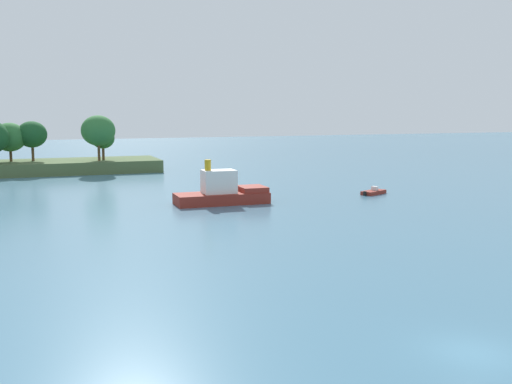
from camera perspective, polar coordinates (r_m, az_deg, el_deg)
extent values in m
plane|color=teal|center=(28.70, 19.92, -14.22)|extent=(400.00, 400.00, 0.00)
cylinder|color=#513823|center=(106.31, -22.29, 3.21)|extent=(0.44, 0.44, 1.91)
ellipsoid|color=#2D6B33|center=(106.13, -22.38, 4.85)|extent=(5.22, 5.22, 4.70)
cylinder|color=#513823|center=(106.33, -20.46, 3.45)|extent=(0.44, 0.44, 2.45)
ellipsoid|color=#194C23|center=(106.16, -20.54, 5.15)|extent=(4.85, 4.85, 4.37)
cylinder|color=#513823|center=(103.28, -14.71, 3.67)|extent=(0.44, 0.44, 2.78)
ellipsoid|color=#2D6B33|center=(103.09, -14.78, 5.67)|extent=(5.59, 5.59, 5.03)
cylinder|color=#513823|center=(104.95, -14.32, 3.56)|extent=(0.44, 0.44, 2.10)
ellipsoid|color=#235B28|center=(104.79, -14.37, 4.98)|extent=(3.90, 3.90, 3.51)
cube|color=maroon|center=(67.59, -3.29, -0.60)|extent=(10.51, 4.10, 1.22)
cube|color=maroon|center=(68.56, -0.36, 0.30)|extent=(2.99, 3.56, 0.60)
cube|color=white|center=(67.26, -3.55, 1.00)|extent=(3.70, 2.60, 2.60)
cylinder|color=gold|center=(66.72, -4.61, 2.57)|extent=(0.70, 0.70, 1.20)
cylinder|color=black|center=(69.23, 0.94, -0.28)|extent=(0.31, 0.71, 0.70)
cube|color=maroon|center=(76.48, 11.11, -0.03)|extent=(3.93, 2.97, 0.46)
cube|color=white|center=(76.65, 11.23, 0.35)|extent=(0.78, 0.90, 0.50)
cube|color=black|center=(74.83, 10.31, -0.14)|extent=(0.39, 0.41, 0.56)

